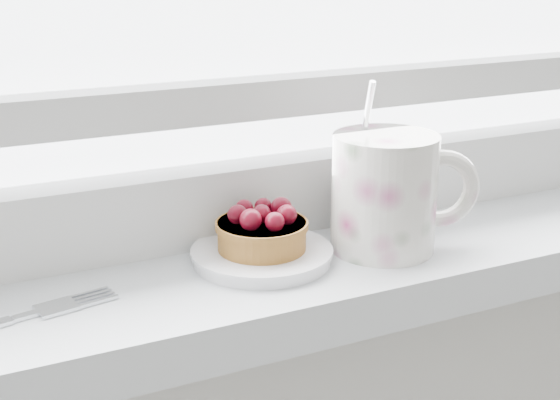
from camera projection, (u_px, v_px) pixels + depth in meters
saucer at (262, 255)px, 0.68m from camera, size 0.12×0.12×0.01m
raspberry_tart at (262, 230)px, 0.67m from camera, size 0.08×0.08×0.04m
floral_mug at (388, 190)px, 0.69m from camera, size 0.14×0.12×0.15m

